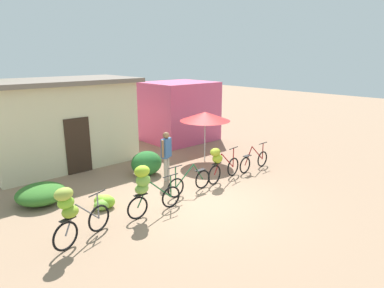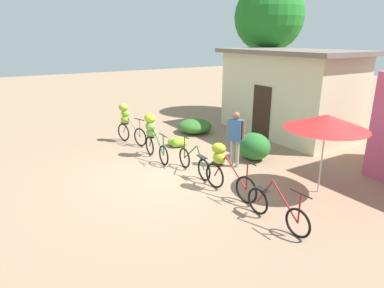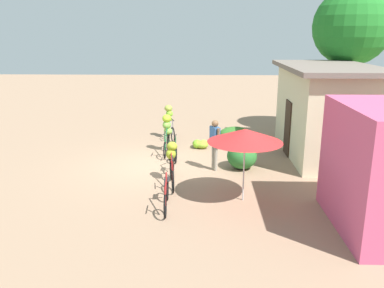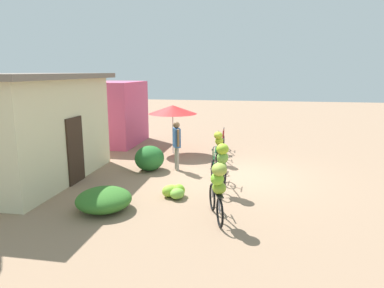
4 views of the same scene
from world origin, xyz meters
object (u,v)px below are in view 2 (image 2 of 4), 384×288
Objects in this scene: tree_behind_building at (269,18)px; market_umbrella at (326,122)px; bicycle_leftmost at (127,120)px; bicycle_by_shop at (223,165)px; bicycle_near_pile at (152,132)px; person_vendor at (235,133)px; building_low at (288,92)px; bicycle_rightmost at (277,210)px; banana_pile_on_ground at (178,142)px; bicycle_center_loaded at (194,162)px.

tree_behind_building is 9.46m from market_umbrella.
bicycle_by_shop is at bearing 5.64° from bicycle_leftmost.
bicycle_near_pile is 1.01× the size of person_vendor.
bicycle_leftmost is at bearing -158.60° from market_umbrella.
person_vendor is (1.86, -4.05, -0.63)m from building_low.
bicycle_leftmost is 2.00m from bicycle_near_pile.
banana_pile_on_ground is (-5.65, 0.81, -0.18)m from bicycle_rightmost.
market_umbrella is (7.50, -5.07, -2.77)m from tree_behind_building.
tree_behind_building reaches higher than person_vendor.
person_vendor is at bearing 10.98° from banana_pile_on_ground.
banana_pile_on_ground is (-3.80, 0.81, -0.56)m from bicycle_by_shop.
bicycle_near_pile is 2.67m from person_vendor.
bicycle_center_loaded is at bearing 7.25° from bicycle_leftmost.
bicycle_by_shop reaches higher than bicycle_rightmost.
bicycle_by_shop is (3.22, 0.43, -0.15)m from bicycle_near_pile.
bicycle_rightmost is (5.07, 0.43, -0.52)m from bicycle_near_pile.
person_vendor is (0.15, 1.34, 0.69)m from bicycle_center_loaded.
tree_behind_building is 3.97× the size of bicycle_leftmost.
market_umbrella is at bearing 13.50° from banana_pile_on_ground.
bicycle_leftmost is 0.90× the size of bicycle_by_shop.
person_vendor is at bearing -163.91° from market_umbrella.
bicycle_near_pile is at bearing -167.73° from bicycle_center_loaded.
market_umbrella reaches higher than person_vendor.
banana_pile_on_ground is at bearing 161.15° from bicycle_center_loaded.
bicycle_by_shop is (5.22, 0.52, -0.13)m from bicycle_leftmost.
tree_behind_building is at bearing 124.36° from bicycle_center_loaded.
person_vendor is at bearing -49.03° from tree_behind_building.
person_vendor is (2.59, 0.50, 0.87)m from banana_pile_on_ground.
building_low is 3.21× the size of bicycle_by_shop.
tree_behind_building reaches higher than banana_pile_on_ground.
market_umbrella is 2.63m from bicycle_by_shop.
building_low is 3.31× the size of bicycle_rightmost.
tree_behind_building is at bearing 131.28° from bicycle_by_shop.
tree_behind_building is at bearing 111.11° from banana_pile_on_ground.
bicycle_by_shop is (1.36, 0.02, 0.37)m from bicycle_center_loaded.
bicycle_near_pile is at bearing -172.40° from bicycle_by_shop.
banana_pile_on_ground is (-2.44, 0.83, -0.19)m from bicycle_center_loaded.
building_low is at bearing 88.47° from bicycle_near_pile.
banana_pile_on_ground is at bearing -68.89° from tree_behind_building.
tree_behind_building is 3.72× the size of person_vendor.
person_vendor is (-2.48, -0.71, -0.78)m from market_umbrella.
bicycle_rightmost is at bearing 0.10° from bicycle_by_shop.
bicycle_leftmost is 0.93× the size of bicycle_center_loaded.
bicycle_center_loaded is at bearing 12.27° from bicycle_near_pile.
building_low is 3.56× the size of bicycle_leftmost.
bicycle_rightmost is at bearing -47.47° from building_low.
building_low is 3.30× the size of bicycle_center_loaded.
person_vendor is (-3.06, 1.31, 0.69)m from bicycle_rightmost.
bicycle_near_pile is at bearing -139.16° from person_vendor.
building_low reaches higher than person_vendor.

